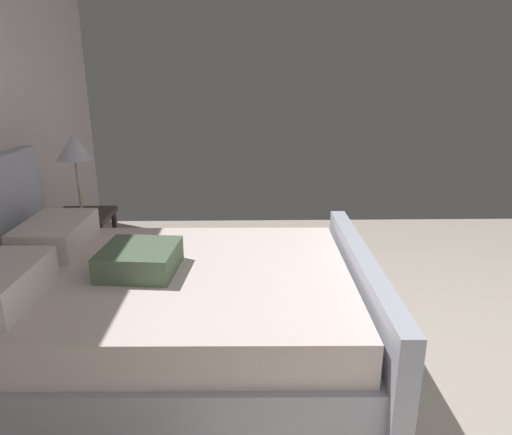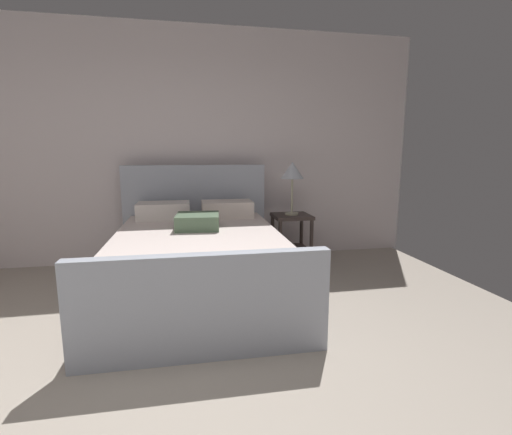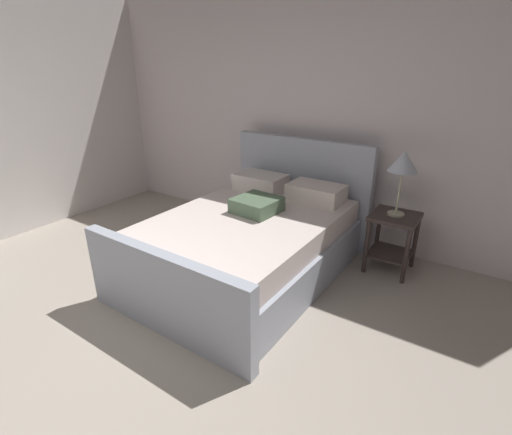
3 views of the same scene
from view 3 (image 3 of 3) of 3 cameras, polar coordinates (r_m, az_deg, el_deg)
ground_plane at (r=2.89m, az=-25.93°, el=-23.58°), size 5.66×6.30×0.02m
wall_back at (r=4.52m, az=8.00°, el=15.12°), size 5.78×0.12×2.81m
bed at (r=3.71m, az=-0.78°, el=-3.44°), size 1.70×2.29×1.19m
nightstand_right at (r=3.96m, az=20.01°, el=-2.26°), size 0.44×0.44×0.60m
table_lamp_right at (r=3.74m, az=21.44°, el=7.63°), size 0.27×0.27×0.63m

